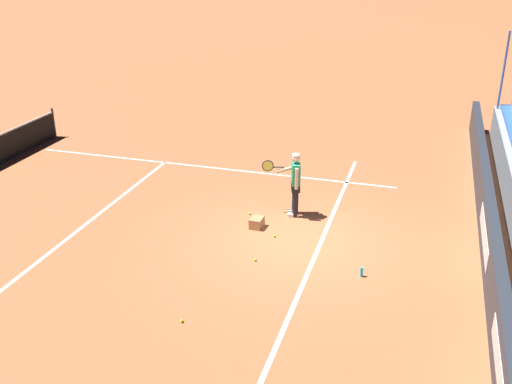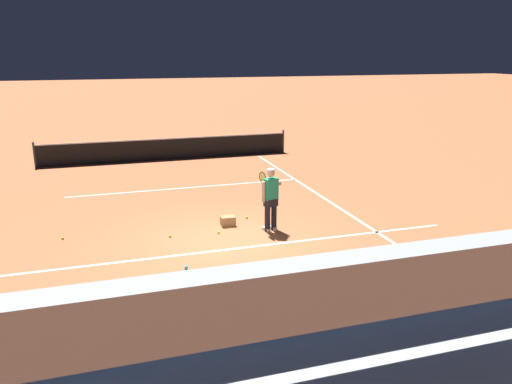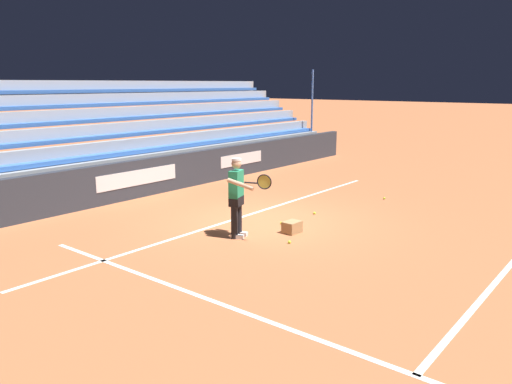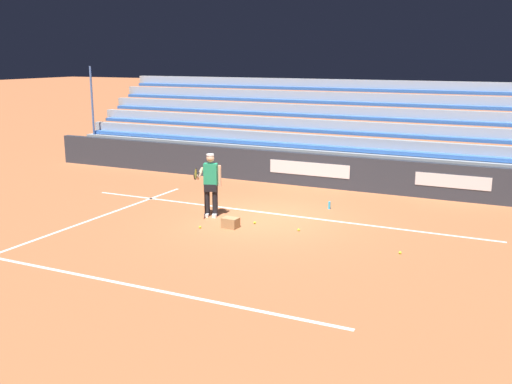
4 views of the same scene
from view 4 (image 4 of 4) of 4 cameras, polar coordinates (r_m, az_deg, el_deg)
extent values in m
plane|color=#B7663D|center=(16.13, 0.94, -2.49)|extent=(160.00, 160.00, 0.00)
cube|color=white|center=(16.57, 1.67, -2.06)|extent=(12.00, 0.10, 0.01)
cube|color=white|center=(15.29, -19.84, -4.14)|extent=(0.10, 12.00, 0.01)
cube|color=white|center=(11.63, -10.67, -8.94)|extent=(8.22, 0.10, 0.01)
cube|color=#2D333D|center=(19.90, 6.16, 2.02)|extent=(21.91, 0.24, 1.10)
cube|color=silver|center=(19.89, 5.05, 2.21)|extent=(2.80, 0.01, 0.44)
cube|color=silver|center=(18.80, 18.21, 0.97)|extent=(2.20, 0.01, 0.40)
cube|color=#9EA3A8|center=(22.32, 8.42, 3.15)|extent=(20.81, 4.00, 1.10)
cube|color=blue|center=(20.72, 7.14, 4.20)|extent=(20.40, 0.40, 0.12)
cube|color=#9EA3A8|center=(20.96, 7.40, 4.70)|extent=(20.81, 0.24, 0.45)
cube|color=blue|center=(21.41, 7.87, 5.68)|extent=(20.40, 0.40, 0.12)
cube|color=#9EA3A8|center=(21.66, 8.11, 6.14)|extent=(20.81, 0.24, 0.45)
cube|color=blue|center=(22.12, 8.55, 7.06)|extent=(20.40, 0.40, 0.12)
cube|color=#9EA3A8|center=(22.37, 8.78, 7.49)|extent=(20.81, 0.24, 0.45)
cube|color=blue|center=(22.84, 9.20, 8.35)|extent=(20.40, 0.40, 0.12)
cube|color=#9EA3A8|center=(23.10, 9.42, 8.76)|extent=(20.81, 0.24, 0.45)
cube|color=blue|center=(23.58, 9.81, 9.57)|extent=(20.40, 0.40, 0.12)
cube|color=#9EA3A8|center=(23.84, 10.01, 9.94)|extent=(20.81, 0.24, 0.45)
cylinder|color=#4C70B2|center=(25.44, -15.27, 7.15)|extent=(0.08, 0.08, 3.85)
cylinder|color=black|center=(16.23, -3.92, -0.82)|extent=(0.15, 0.15, 0.88)
cylinder|color=black|center=(16.28, -4.68, -0.79)|extent=(0.15, 0.15, 0.88)
cube|color=white|center=(16.27, -3.94, -2.22)|extent=(0.19, 0.30, 0.09)
cube|color=white|center=(16.32, -4.70, -2.19)|extent=(0.19, 0.30, 0.09)
cube|color=black|center=(16.17, -4.32, 0.43)|extent=(0.39, 0.31, 0.20)
cube|color=#239366|center=(16.10, -4.34, 1.72)|extent=(0.41, 0.31, 0.58)
sphere|color=tan|center=(16.01, -4.38, 3.22)|extent=(0.21, 0.21, 0.21)
cylinder|color=white|center=(16.00, -4.38, 3.54)|extent=(0.20, 0.20, 0.05)
cylinder|color=tan|center=(16.06, -3.49, 1.56)|extent=(0.09, 0.09, 0.56)
cylinder|color=tan|center=(15.95, -5.36, 1.78)|extent=(0.27, 0.58, 0.24)
cylinder|color=black|center=(15.71, -5.56, 1.79)|extent=(0.12, 0.30, 0.03)
torus|color=black|center=(15.44, -5.80, 1.73)|extent=(0.12, 0.31, 0.31)
cylinder|color=#D6D14C|center=(15.44, -5.80, 1.73)|extent=(0.09, 0.26, 0.27)
cube|color=#A87F51|center=(15.22, -2.44, -2.94)|extent=(0.41, 0.32, 0.26)
sphere|color=#CCE533|center=(14.98, 4.08, -3.62)|extent=(0.07, 0.07, 0.07)
sphere|color=#CCE533|center=(13.64, 13.56, -5.64)|extent=(0.07, 0.07, 0.07)
sphere|color=#CCE533|center=(15.23, -5.35, -3.35)|extent=(0.07, 0.07, 0.07)
sphere|color=#CCE533|center=(15.57, -0.12, -2.94)|extent=(0.07, 0.07, 0.07)
cylinder|color=#33B2E5|center=(17.15, 7.00, -1.27)|extent=(0.07, 0.07, 0.22)
camera|label=1|loc=(18.10, 48.03, 16.85)|focal=42.00mm
camera|label=2|loc=(25.97, 17.85, 13.21)|focal=35.00mm
camera|label=3|loc=(17.19, -40.90, 6.34)|focal=35.00mm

